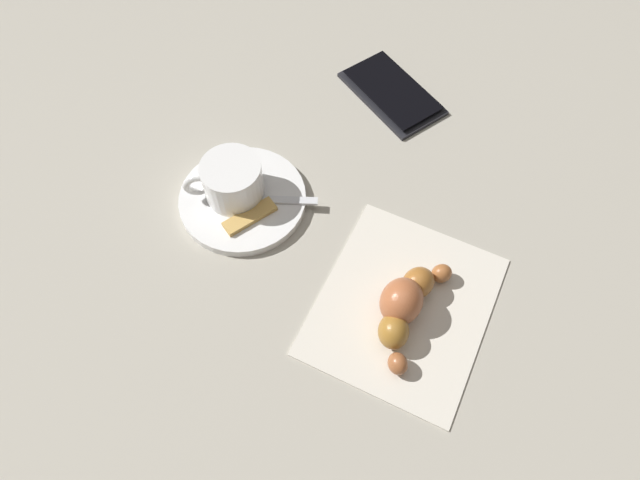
% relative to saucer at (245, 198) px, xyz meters
% --- Properties ---
extents(ground_plane, '(1.80, 1.80, 0.00)m').
position_rel_saucer_xyz_m(ground_plane, '(-0.09, 0.00, -0.01)').
color(ground_plane, '#A8A294').
extents(saucer, '(0.14, 0.14, 0.01)m').
position_rel_saucer_xyz_m(saucer, '(0.00, 0.00, 0.00)').
color(saucer, white).
rests_on(saucer, ground).
extents(espresso_cup, '(0.07, 0.08, 0.05)m').
position_rel_saucer_xyz_m(espresso_cup, '(0.01, 0.00, 0.03)').
color(espresso_cup, white).
rests_on(espresso_cup, saucer).
extents(teaspoon, '(0.11, 0.08, 0.01)m').
position_rel_saucer_xyz_m(teaspoon, '(-0.00, 0.01, 0.01)').
color(teaspoon, silver).
rests_on(teaspoon, saucer).
extents(sugar_packet, '(0.04, 0.06, 0.01)m').
position_rel_saucer_xyz_m(sugar_packet, '(-0.02, 0.02, 0.01)').
color(sugar_packet, tan).
rests_on(sugar_packet, saucer).
extents(napkin, '(0.19, 0.22, 0.00)m').
position_rel_saucer_xyz_m(napkin, '(-0.21, 0.01, -0.00)').
color(napkin, silver).
rests_on(napkin, ground).
extents(croissant, '(0.06, 0.14, 0.05)m').
position_rel_saucer_xyz_m(croissant, '(-0.22, 0.02, 0.02)').
color(croissant, '#A25F31').
rests_on(croissant, napkin).
extents(cell_phone, '(0.15, 0.12, 0.01)m').
position_rel_saucer_xyz_m(cell_phone, '(-0.06, -0.23, -0.00)').
color(cell_phone, black).
rests_on(cell_phone, ground).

